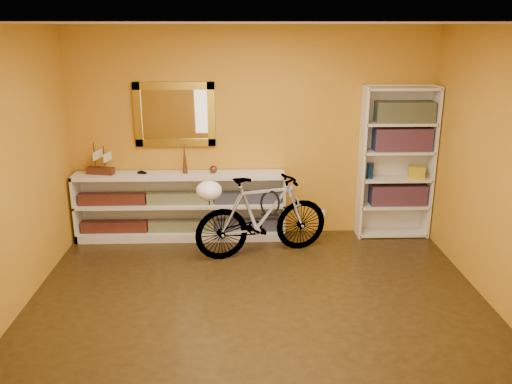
{
  "coord_description": "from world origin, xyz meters",
  "views": [
    {
      "loc": [
        -0.16,
        -4.51,
        2.58
      ],
      "look_at": [
        0.0,
        0.7,
        0.95
      ],
      "focal_mm": 37.35,
      "sensor_mm": 36.0,
      "label": 1
    }
  ],
  "objects_px": {
    "console_unit": "(181,206)",
    "helmet": "(209,191)",
    "bookcase": "(396,163)",
    "bicycle": "(262,216)"
  },
  "relations": [
    {
      "from": "bookcase",
      "to": "bicycle",
      "type": "bearing_deg",
      "value": -161.7
    },
    {
      "from": "bookcase",
      "to": "helmet",
      "type": "height_order",
      "value": "bookcase"
    },
    {
      "from": "console_unit",
      "to": "helmet",
      "type": "relative_size",
      "value": 8.94
    },
    {
      "from": "bookcase",
      "to": "helmet",
      "type": "distance_m",
      "value": 2.4
    },
    {
      "from": "console_unit",
      "to": "bicycle",
      "type": "height_order",
      "value": "bicycle"
    },
    {
      "from": "console_unit",
      "to": "bicycle",
      "type": "relative_size",
      "value": 1.6
    },
    {
      "from": "bookcase",
      "to": "helmet",
      "type": "xyz_separation_m",
      "value": [
        -2.29,
        -0.73,
        -0.11
      ]
    },
    {
      "from": "console_unit",
      "to": "helmet",
      "type": "distance_m",
      "value": 0.92
    },
    {
      "from": "bookcase",
      "to": "bicycle",
      "type": "distance_m",
      "value": 1.84
    },
    {
      "from": "console_unit",
      "to": "helmet",
      "type": "xyz_separation_m",
      "value": [
        0.4,
        -0.71,
        0.42
      ]
    }
  ]
}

